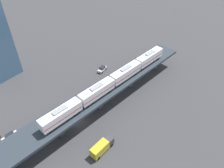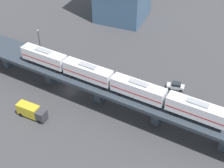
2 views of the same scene
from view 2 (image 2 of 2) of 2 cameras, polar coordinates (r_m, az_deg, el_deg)
name	(u,v)px [view 2 (image 2 of 2)]	position (r m, az deg, el deg)	size (l,w,h in m)	color
ground_plane	(71,90)	(80.20, -7.57, -1.12)	(400.00, 400.00, 0.00)	#38383A
elevated_viaduct	(69,73)	(76.69, -7.82, 2.09)	(19.20, 92.35, 6.54)	#283039
subway_train	(112,80)	(67.88, 0.00, 0.69)	(8.67, 49.78, 4.45)	silver
street_car_black	(14,46)	(99.57, -17.41, 6.58)	(3.05, 4.74, 1.89)	black
street_car_silver	(176,86)	(81.01, 11.58, -0.34)	(2.42, 4.61, 1.89)	#B7BABF
street_car_white	(40,53)	(94.44, -12.95, 5.59)	(2.33, 4.57, 1.89)	silver
delivery_truck	(32,111)	(73.40, -14.50, -4.84)	(2.75, 7.33, 3.20)	#333338
street_lamp	(39,38)	(95.35, -13.22, 8.12)	(0.44, 0.44, 6.94)	black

